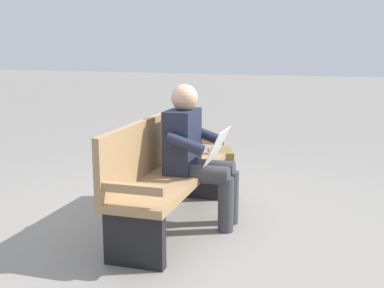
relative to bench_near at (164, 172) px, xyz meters
The scene contains 4 objects.
ground_plane 0.46m from the bench_near, 91.90° to the left, with size 40.00×40.00×0.00m, color gray.
bench_near is the anchor object (origin of this frame).
person_seated 0.31m from the bench_near, 117.07° to the left, with size 0.58×0.58×1.18m.
backpack 1.10m from the bench_near, behind, with size 0.40×0.36×0.44m.
Camera 1 is at (3.67, 1.42, 1.51)m, focal length 46.24 mm.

